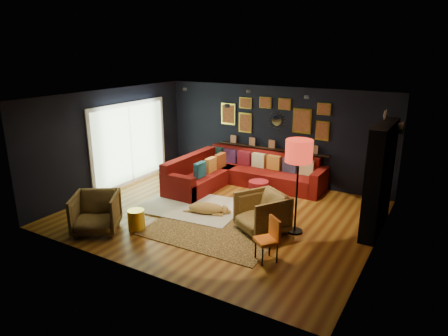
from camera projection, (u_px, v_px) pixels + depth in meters
The scene contains 20 objects.
floor at pixel (222, 213), 8.96m from camera, with size 6.50×6.50×0.00m, color #97631F.
room_walls at pixel (222, 145), 8.50m from camera, with size 6.50×6.50×6.50m.
sectional at pixel (237, 174), 10.65m from camera, with size 3.41×2.69×0.86m.
ledge at pixel (272, 149), 10.90m from camera, with size 3.20×0.12×0.04m, color black.
gallery_wall at pixel (273, 116), 10.68m from camera, with size 3.15×0.04×1.02m.
sunburst_mirror at pixel (277, 120), 10.66m from camera, with size 0.47×0.16×0.47m.
fireplace at pixel (379, 182), 7.90m from camera, with size 0.31×1.60×2.20m.
deer_head at pixel (392, 127), 7.99m from camera, with size 0.50×0.28×0.45m.
sliding_door at pixel (130, 144), 10.70m from camera, with size 0.06×2.80×2.20m.
ceiling_spots at pixel (240, 95), 8.87m from camera, with size 3.30×2.50×0.06m.
shag_rug at pixel (192, 206), 9.34m from camera, with size 2.32×1.68×0.03m, color silver.
leopard_rug at pixel (214, 230), 8.13m from camera, with size 2.63×1.88×0.02m, color #B98949.
coffee_table at pixel (267, 204), 8.59m from camera, with size 0.85×0.70×0.38m.
pouf at pixel (258, 187), 10.05m from camera, with size 0.50×0.50×0.33m, color maroon.
armchair_left at pixel (96, 211), 7.98m from camera, with size 0.86×0.81×0.88m, color tan.
armchair_right at pixel (262, 211), 7.96m from camera, with size 0.87×0.81×0.89m, color tan.
gold_stool at pixel (136, 220), 8.11m from camera, with size 0.34×0.34×0.43m, color gold.
orange_chair at pixel (270, 236), 6.88m from camera, with size 0.52×0.52×0.79m.
floor_lamp at pixel (299, 155), 7.60m from camera, with size 0.52×0.52×1.91m.
dog at pixel (206, 206), 8.88m from camera, with size 1.09×0.54×0.34m, color #C29447, non-canonical shape.
Camera 1 is at (4.25, -7.10, 3.60)m, focal length 32.00 mm.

